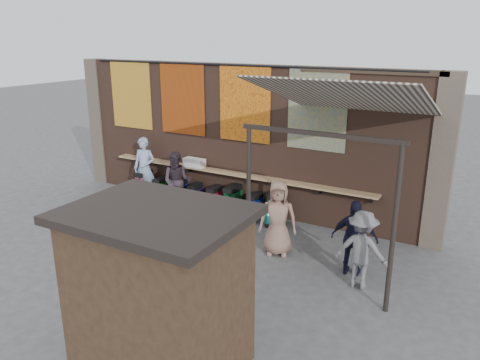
# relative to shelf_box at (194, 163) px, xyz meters

# --- Properties ---
(ground) EXTENTS (70.00, 70.00, 0.00)m
(ground) POSITION_rel_shelf_box_xyz_m (1.23, -2.30, -1.25)
(ground) COLOR #474749
(ground) RESTS_ON ground
(brick_wall) EXTENTS (10.00, 0.40, 4.00)m
(brick_wall) POSITION_rel_shelf_box_xyz_m (1.23, 0.40, 0.75)
(brick_wall) COLOR brown
(brick_wall) RESTS_ON ground
(pier_left) EXTENTS (0.50, 0.50, 4.00)m
(pier_left) POSITION_rel_shelf_box_xyz_m (-3.97, 0.40, 0.75)
(pier_left) COLOR #4C4238
(pier_left) RESTS_ON ground
(pier_right) EXTENTS (0.50, 0.50, 4.00)m
(pier_right) POSITION_rel_shelf_box_xyz_m (6.43, 0.40, 0.75)
(pier_right) COLOR #4C4238
(pier_right) RESTS_ON ground
(eating_counter) EXTENTS (8.00, 0.32, 0.05)m
(eating_counter) POSITION_rel_shelf_box_xyz_m (1.23, 0.03, -0.15)
(eating_counter) COLOR #9E7A51
(eating_counter) RESTS_ON brick_wall
(shelf_box) EXTENTS (0.62, 0.29, 0.24)m
(shelf_box) POSITION_rel_shelf_box_xyz_m (0.00, 0.00, 0.00)
(shelf_box) COLOR white
(shelf_box) RESTS_ON eating_counter
(tapestry_redgold) EXTENTS (1.50, 0.02, 2.00)m
(tapestry_redgold) POSITION_rel_shelf_box_xyz_m (-2.37, 0.18, 1.75)
(tapestry_redgold) COLOR #973216
(tapestry_redgold) RESTS_ON brick_wall
(tapestry_sun) EXTENTS (1.50, 0.02, 2.00)m
(tapestry_sun) POSITION_rel_shelf_box_xyz_m (-0.47, 0.18, 1.75)
(tapestry_sun) COLOR #F85D0E
(tapestry_sun) RESTS_ON brick_wall
(tapestry_orange) EXTENTS (1.50, 0.02, 2.00)m
(tapestry_orange) POSITION_rel_shelf_box_xyz_m (1.53, 0.18, 1.75)
(tapestry_orange) COLOR orange
(tapestry_orange) RESTS_ON brick_wall
(tapestry_multi) EXTENTS (1.50, 0.02, 2.00)m
(tapestry_multi) POSITION_rel_shelf_box_xyz_m (3.53, 0.18, 1.75)
(tapestry_multi) COLOR #25538A
(tapestry_multi) RESTS_ON brick_wall
(hang_rail) EXTENTS (9.50, 0.06, 0.06)m
(hang_rail) POSITION_rel_shelf_box_xyz_m (1.23, 0.17, 2.73)
(hang_rail) COLOR black
(hang_rail) RESTS_ON brick_wall
(scooter_stool_0) EXTENTS (0.38, 0.84, 0.80)m
(scooter_stool_0) POSITION_rel_shelf_box_xyz_m (-1.70, -0.32, -0.85)
(scooter_stool_0) COLOR #AB0D2C
(scooter_stool_0) RESTS_ON ground
(scooter_stool_1) EXTENTS (0.33, 0.73, 0.69)m
(scooter_stool_1) POSITION_rel_shelf_box_xyz_m (-1.09, -0.26, -0.90)
(scooter_stool_1) COLOR #0C5610
(scooter_stool_1) RESTS_ON ground
(scooter_stool_2) EXTENTS (0.34, 0.76, 0.72)m
(scooter_stool_2) POSITION_rel_shelf_box_xyz_m (-0.41, -0.26, -0.88)
(scooter_stool_2) COLOR navy
(scooter_stool_2) RESTS_ON ground
(scooter_stool_3) EXTENTS (0.33, 0.73, 0.70)m
(scooter_stool_3) POSITION_rel_shelf_box_xyz_m (0.18, -0.32, -0.90)
(scooter_stool_3) COLOR #241654
(scooter_stool_3) RESTS_ON ground
(scooter_stool_4) EXTENTS (0.35, 0.77, 0.73)m
(scooter_stool_4) POSITION_rel_shelf_box_xyz_m (0.83, -0.32, -0.88)
(scooter_stool_4) COLOR #AB1637
(scooter_stool_4) RESTS_ON ground
(scooter_stool_5) EXTENTS (0.39, 0.87, 0.83)m
(scooter_stool_5) POSITION_rel_shelf_box_xyz_m (1.38, -0.31, -0.83)
(scooter_stool_5) COLOR #105126
(scooter_stool_5) RESTS_ON ground
(scooter_stool_6) EXTENTS (0.33, 0.74, 0.71)m
(scooter_stool_6) POSITION_rel_shelf_box_xyz_m (2.05, -0.25, -0.89)
(scooter_stool_6) COLOR navy
(scooter_stool_6) RESTS_ON ground
(scooter_stool_7) EXTENTS (0.40, 0.89, 0.85)m
(scooter_stool_7) POSITION_rel_shelf_box_xyz_m (2.68, -0.25, -0.82)
(scooter_stool_7) COLOR #1C7167
(scooter_stool_7) RESTS_ON ground
(diner_left) EXTENTS (0.76, 0.58, 1.86)m
(diner_left) POSITION_rel_shelf_box_xyz_m (-1.60, -0.30, -0.32)
(diner_left) COLOR #8DA5CD
(diner_left) RESTS_ON ground
(diner_right) EXTENTS (1.01, 0.92, 1.67)m
(diner_right) POSITION_rel_shelf_box_xyz_m (-0.14, -0.64, -0.41)
(diner_right) COLOR #322730
(diner_right) RESTS_ON ground
(shopper_navy) EXTENTS (0.98, 0.51, 1.60)m
(shopper_navy) POSITION_rel_shelf_box_xyz_m (5.21, -1.86, -0.45)
(shopper_navy) COLOR black
(shopper_navy) RESTS_ON ground
(shopper_grey) EXTENTS (1.02, 0.60, 1.57)m
(shopper_grey) POSITION_rel_shelf_box_xyz_m (5.47, -2.29, -0.46)
(shopper_grey) COLOR slate
(shopper_grey) RESTS_ON ground
(shopper_tan) EXTENTS (0.97, 0.80, 1.71)m
(shopper_tan) POSITION_rel_shelf_box_xyz_m (3.46, -1.76, -0.39)
(shopper_tan) COLOR #926C5D
(shopper_tan) RESTS_ON ground
(market_stall) EXTENTS (2.19, 1.65, 2.37)m
(market_stall) POSITION_rel_shelf_box_xyz_m (3.59, -6.02, -0.06)
(market_stall) COLOR black
(market_stall) RESTS_ON ground
(stall_roof) EXTENTS (2.46, 1.89, 0.12)m
(stall_roof) POSITION_rel_shelf_box_xyz_m (3.59, -6.02, 1.18)
(stall_roof) COLOR black
(stall_roof) RESTS_ON market_stall
(stall_sign) EXTENTS (1.20, 0.04, 0.50)m
(stall_sign) POSITION_rel_shelf_box_xyz_m (3.59, -5.17, 0.47)
(stall_sign) COLOR gold
(stall_sign) RESTS_ON market_stall
(stall_shelf) EXTENTS (1.82, 0.11, 0.06)m
(stall_shelf) POSITION_rel_shelf_box_xyz_m (3.59, -5.17, -0.38)
(stall_shelf) COLOR #473321
(stall_shelf) RESTS_ON market_stall
(awning_canvas) EXTENTS (3.20, 3.28, 0.97)m
(awning_canvas) POSITION_rel_shelf_box_xyz_m (4.73, -1.40, 2.30)
(awning_canvas) COLOR beige
(awning_canvas) RESTS_ON brick_wall
(awning_ledger) EXTENTS (3.30, 0.08, 0.12)m
(awning_ledger) POSITION_rel_shelf_box_xyz_m (4.73, 0.19, 2.70)
(awning_ledger) COLOR #33261C
(awning_ledger) RESTS_ON brick_wall
(awning_header) EXTENTS (3.00, 0.08, 0.08)m
(awning_header) POSITION_rel_shelf_box_xyz_m (4.73, -2.90, 1.83)
(awning_header) COLOR black
(awning_header) RESTS_ON awning_post_left
(awning_post_left) EXTENTS (0.09, 0.09, 3.10)m
(awning_post_left) POSITION_rel_shelf_box_xyz_m (3.33, -2.90, 0.30)
(awning_post_left) COLOR black
(awning_post_left) RESTS_ON ground
(awning_post_right) EXTENTS (0.09, 0.09, 3.10)m
(awning_post_right) POSITION_rel_shelf_box_xyz_m (6.13, -2.90, 0.30)
(awning_post_right) COLOR black
(awning_post_right) RESTS_ON ground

